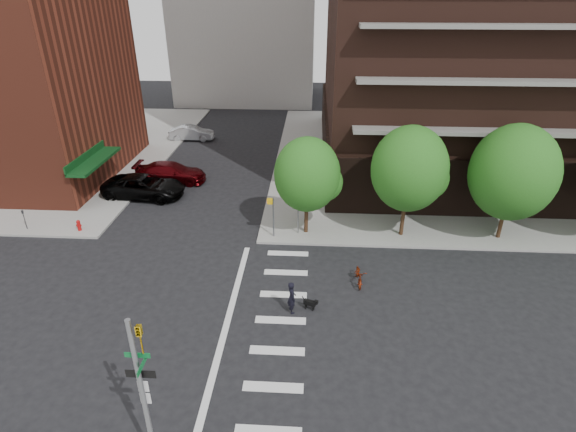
{
  "coord_description": "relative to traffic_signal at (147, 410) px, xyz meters",
  "views": [
    {
      "loc": [
        4.33,
        -16.62,
        14.05
      ],
      "look_at": [
        3.0,
        6.0,
        2.5
      ],
      "focal_mm": 28.0,
      "sensor_mm": 36.0,
      "label": 1
    }
  ],
  "objects": [
    {
      "name": "tree_b",
      "position": [
        10.47,
        15.99,
        1.85
      ],
      "size": [
        4.5,
        4.5,
        6.65
      ],
      "color": "#301E11",
      "rests_on": "sidewalk_ne"
    },
    {
      "name": "scooter",
      "position": [
        7.41,
        10.79,
        -2.23
      ],
      "size": [
        0.68,
        1.82,
        0.94
      ],
      "primitive_type": "imported",
      "rotation": [
        0.0,
        0.0,
        0.03
      ],
      "color": "maroon",
      "rests_on": "ground"
    },
    {
      "name": "parked_car_black",
      "position": [
        -7.73,
        20.97,
        -1.86
      ],
      "size": [
        3.3,
        6.24,
        1.67
      ],
      "primitive_type": "imported",
      "rotation": [
        0.0,
        0.0,
        1.48
      ],
      "color": "black",
      "rests_on": "ground"
    },
    {
      "name": "parked_car_silver",
      "position": [
        -7.73,
        35.12,
        -1.96
      ],
      "size": [
        1.77,
        4.56,
        1.48
      ],
      "primitive_type": "imported",
      "rotation": [
        0.0,
        0.0,
        1.62
      ],
      "color": "#AAAEB3",
      "rests_on": "ground"
    },
    {
      "name": "pedestrian_signal",
      "position": [
        2.79,
        15.42,
        -0.84
      ],
      "size": [
        2.18,
        0.67,
        2.6
      ],
      "color": "slate",
      "rests_on": "sidewalk_ne"
    },
    {
      "name": "tree_c",
      "position": [
        16.47,
        15.99,
        1.75
      ],
      "size": [
        5.0,
        5.0,
        6.8
      ],
      "color": "#301E11",
      "rests_on": "sidewalk_ne"
    },
    {
      "name": "sidewalk_ne",
      "position": [
        20.97,
        30.99,
        -2.62
      ],
      "size": [
        39.0,
        33.0,
        0.15
      ],
      "primitive_type": "cube",
      "color": "gray",
      "rests_on": "ground"
    },
    {
      "name": "dog",
      "position": [
        4.87,
        8.4,
        -2.31
      ],
      "size": [
        0.73,
        0.42,
        0.61
      ],
      "rotation": [
        0.0,
        0.0,
        -0.37
      ],
      "color": "black",
      "rests_on": "ground"
    },
    {
      "name": "tree_a",
      "position": [
        4.47,
        15.99,
        1.35
      ],
      "size": [
        4.0,
        4.0,
        5.9
      ],
      "color": "#301E11",
      "rests_on": "sidewalk_ne"
    },
    {
      "name": "dog_walker",
      "position": [
        3.96,
        8.19,
        -1.85
      ],
      "size": [
        0.72,
        0.59,
        1.7
      ],
      "primitive_type": "imported",
      "rotation": [
        0.0,
        0.0,
        1.9
      ],
      "color": "black",
      "rests_on": "ground"
    },
    {
      "name": "fire_hydrant",
      "position": [
        -10.03,
        15.29,
        -2.15
      ],
      "size": [
        0.24,
        0.24,
        0.73
      ],
      "color": "#A50C0C",
      "rests_on": "sidewalk_nw"
    },
    {
      "name": "crosswalk",
      "position": [
        2.68,
        7.49,
        -2.69
      ],
      "size": [
        3.85,
        13.0,
        0.01
      ],
      "color": "silver",
      "rests_on": "ground"
    },
    {
      "name": "sidewalk_nw",
      "position": [
        -24.03,
        30.99,
        -2.62
      ],
      "size": [
        31.0,
        33.0,
        0.15
      ],
      "primitive_type": "cube",
      "color": "gray",
      "rests_on": "ground"
    },
    {
      "name": "ground",
      "position": [
        0.47,
        7.49,
        -2.7
      ],
      "size": [
        120.0,
        120.0,
        0.0
      ],
      "primitive_type": "plane",
      "color": "black",
      "rests_on": "ground"
    },
    {
      "name": "parking_meter",
      "position": [
        -13.53,
        15.29,
        -1.74
      ],
      "size": [
        0.1,
        0.08,
        1.32
      ],
      "color": "black",
      "rests_on": "sidewalk_nw"
    },
    {
      "name": "parked_car_maroon",
      "position": [
        -6.59,
        23.93,
        -1.89
      ],
      "size": [
        2.3,
        5.59,
        1.62
      ],
      "primitive_type": "imported",
      "rotation": [
        0.0,
        0.0,
        1.58
      ],
      "color": "#430408",
      "rests_on": "ground"
    },
    {
      "name": "traffic_signal",
      "position": [
        0.0,
        0.0,
        0.0
      ],
      "size": [
        0.9,
        0.75,
        6.0
      ],
      "color": "slate",
      "rests_on": "sidewalk_s"
    }
  ]
}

